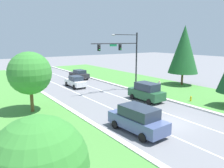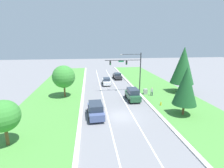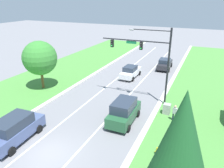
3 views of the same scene
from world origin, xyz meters
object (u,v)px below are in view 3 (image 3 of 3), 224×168
slate_blue_suv (15,129)px  utility_cabinet (167,109)px  oak_far_left_tree (40,58)px  fire_hydrant (157,151)px  white_sedan (131,72)px  traffic_signal_mast (149,54)px  charcoal_sedan (165,64)px  forest_suv (124,111)px  pedestrian (175,113)px  conifer_near_right_tree (181,141)px

slate_blue_suv → utility_cabinet: slate_blue_suv is taller
utility_cabinet → oak_far_left_tree: bearing=178.7°
fire_hydrant → white_sedan: bearing=116.2°
traffic_signal_mast → white_sedan: (-4.27, 6.81, -4.54)m
charcoal_sedan → fire_hydrant: bearing=-82.1°
slate_blue_suv → forest_suv: forest_suv is taller
traffic_signal_mast → charcoal_sedan: traffic_signal_mast is taller
utility_cabinet → pedestrian: (0.92, -1.08, 0.37)m
charcoal_sedan → white_sedan: white_sedan is taller
pedestrian → utility_cabinet: bearing=-32.1°
fire_hydrant → conifer_near_right_tree: bearing=-65.3°
utility_cabinet → oak_far_left_tree: (-15.72, 0.36, 3.40)m
traffic_signal_mast → conifer_near_right_tree: 13.29m
utility_cabinet → slate_blue_suv: bearing=-137.8°
forest_suv → traffic_signal_mast: bearing=81.2°
white_sedan → slate_blue_suv: bearing=-99.2°
traffic_signal_mast → pedestrian: bearing=-41.1°
slate_blue_suv → conifer_near_right_tree: bearing=-7.5°
forest_suv → pedestrian: 4.69m
white_sedan → conifer_near_right_tree: conifer_near_right_tree is taller
traffic_signal_mast → forest_suv: bearing=-97.7°
charcoal_sedan → fire_hydrant: size_ratio=6.77×
slate_blue_suv → white_sedan: bearing=76.5°
charcoal_sedan → utility_cabinet: (3.26, -14.96, -0.31)m
white_sedan → utility_cabinet: white_sedan is taller
slate_blue_suv → forest_suv: bearing=39.0°
charcoal_sedan → forest_suv: bearing=-92.6°
white_sedan → fire_hydrant: white_sedan is taller
pedestrian → conifer_near_right_tree: 9.86m
white_sedan → fire_hydrant: bearing=-62.7°
utility_cabinet → oak_far_left_tree: oak_far_left_tree is taller
charcoal_sedan → forest_suv: size_ratio=1.03×
forest_suv → pedestrian: bearing=23.4°
utility_cabinet → pedestrian: size_ratio=0.67×
forest_suv → conifer_near_right_tree: size_ratio=0.65×
slate_blue_suv → pedestrian: (11.15, 8.19, -0.12)m
pedestrian → fire_hydrant: bearing=104.0°
pedestrian → conifer_near_right_tree: bearing=116.5°
charcoal_sedan → utility_cabinet: bearing=-80.0°
slate_blue_suv → pedestrian: size_ratio=3.04×
conifer_near_right_tree → charcoal_sedan: bearing=102.5°
fire_hydrant → charcoal_sedan: bearing=100.2°
oak_far_left_tree → conifer_near_right_tree: bearing=-30.4°
charcoal_sedan → pedestrian: (4.18, -16.04, 0.06)m
pedestrian → slate_blue_suv: bearing=54.0°
charcoal_sedan → pedestrian: bearing=-77.7°
traffic_signal_mast → oak_far_left_tree: traffic_signal_mast is taller
conifer_near_right_tree → utility_cabinet: bearing=102.9°
forest_suv → utility_cabinet: (3.35, 3.03, -0.52)m
slate_blue_suv → fire_hydrant: size_ratio=7.33×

